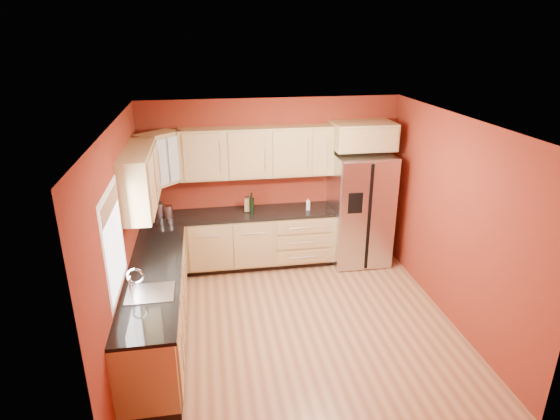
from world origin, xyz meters
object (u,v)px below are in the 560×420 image
object	(u,v)px
canister_left	(159,211)
refrigerator	(360,209)
knife_block	(248,205)
soap_dispenser	(308,204)
wine_bottle_a	(160,207)

from	to	relation	value
canister_left	refrigerator	bearing A→B (deg)	-1.46
knife_block	soap_dispenser	world-z (taller)	knife_block
refrigerator	soap_dispenser	distance (m)	0.85
wine_bottle_a	knife_block	distance (m)	1.33
canister_left	soap_dispenser	world-z (taller)	canister_left
refrigerator	wine_bottle_a	size ratio (longest dim) A/B	5.75
canister_left	knife_block	xyz separation A→B (m)	(1.33, 0.04, -0.00)
refrigerator	knife_block	bearing A→B (deg)	176.21
refrigerator	canister_left	distance (m)	3.10
wine_bottle_a	knife_block	xyz separation A→B (m)	(1.33, -0.00, -0.05)
knife_block	soap_dispenser	xyz separation A→B (m)	(0.92, -0.10, -0.01)
canister_left	knife_block	size ratio (longest dim) A/B	1.02
refrigerator	soap_dispenser	world-z (taller)	refrigerator
canister_left	knife_block	world-z (taller)	canister_left
refrigerator	soap_dispenser	size ratio (longest dim) A/B	9.73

